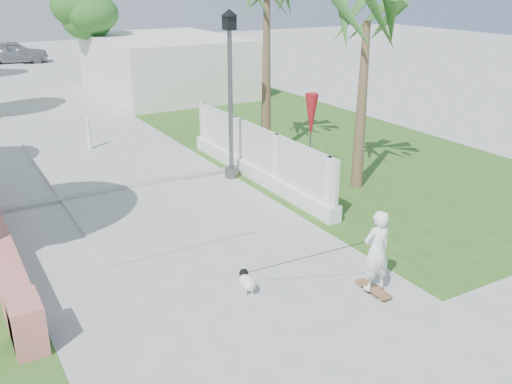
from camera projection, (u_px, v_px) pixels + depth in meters
ground at (232, 295)px, 9.90m from camera, size 90.00×90.00×0.00m
path_strip at (28, 97)px, 26.08m from camera, size 3.20×36.00×0.06m
curb at (124, 188)px, 14.74m from camera, size 6.50×0.25×0.10m
grass_right at (303, 137)px, 19.66m from camera, size 8.00×20.00×0.01m
lattice_fence at (256, 160)px, 15.35m from camera, size 0.35×7.00×1.50m
building_right at (166, 65)px, 26.82m from camera, size 6.00×8.00×2.60m
street_lamp at (230, 89)px, 14.86m from camera, size 0.44×0.44×4.44m
bollard at (89, 133)px, 17.88m from camera, size 0.14×0.14×1.09m
patio_umbrella at (311, 116)px, 15.20m from camera, size 0.36×0.36×2.30m
tree_path_right at (91, 16)px, 26.34m from camera, size 3.00×3.00×4.79m
palm_far at (267, 4)px, 15.74m from camera, size 1.80×1.80×5.30m
palm_near at (366, 31)px, 13.63m from camera, size 1.80×1.80×4.70m
skateboarder at (313, 257)px, 9.77m from camera, size 2.17×1.70×1.55m
dog at (247, 281)px, 9.93m from camera, size 0.32×0.55×0.38m
parked_car at (13, 52)px, 36.10m from camera, size 4.34×2.16×1.42m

